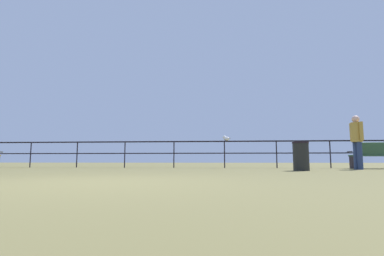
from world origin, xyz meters
The scene contains 6 objects.
ground_plane centered at (0.00, 0.00, 0.00)m, with size 60.00×60.00×0.00m, color brown.
pier_railing centered at (0.00, 7.52, 0.77)m, with size 23.76×0.05×1.05m.
bench_near_left centered at (7.27, 6.75, 0.50)m, with size 1.79×0.72×0.90m.
person_by_bench centered at (6.14, 5.89, 0.99)m, with size 0.33×0.54×1.72m.
seagull_on_rail centered at (2.05, 7.54, 1.14)m, with size 0.32×0.38×0.21m.
trash_bin centered at (4.01, 4.62, 0.40)m, with size 0.45×0.45×0.80m.
Camera 1 is at (1.62, -3.56, 0.29)m, focal length 26.55 mm.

